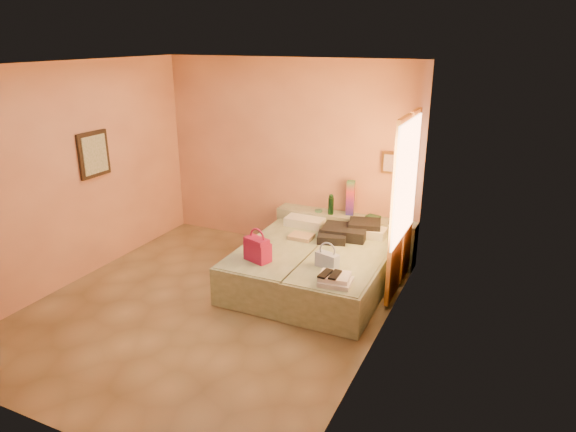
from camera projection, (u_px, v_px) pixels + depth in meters
name	position (u px, v px, depth m)	size (l,w,h in m)	color
ground	(209.00, 307.00, 6.16)	(4.50, 4.50, 0.00)	#9D895E
room_walls	(243.00, 153.00, 5.97)	(4.02, 4.51, 2.81)	#EDA97E
headboard_ledge	(345.00, 236.00, 7.46)	(2.05, 0.30, 0.65)	#A6B493
bed_left	(282.00, 262.00, 6.79)	(0.90, 2.00, 0.50)	#ACBF9A
bed_right	(346.00, 274.00, 6.43)	(0.90, 2.00, 0.50)	#ACBF9A
water_bottle	(331.00, 205.00, 7.34)	(0.08, 0.08, 0.28)	#13341C
rainbow_box	(350.00, 198.00, 7.29)	(0.11, 0.11, 0.50)	#A51444
small_dish	(318.00, 211.00, 7.48)	(0.11, 0.11, 0.03)	#468063
green_book	(373.00, 217.00, 7.23)	(0.18, 0.13, 0.03)	#27492F
flower_vase	(402.00, 216.00, 6.92)	(0.20, 0.20, 0.26)	silver
magenta_handbag	(258.00, 249.00, 6.18)	(0.32, 0.18, 0.30)	#A51444
khaki_garment	(301.00, 237.00, 6.89)	(0.31, 0.25, 0.05)	tan
clothes_pile	(349.00, 231.00, 6.89)	(0.64, 0.64, 0.19)	black
blue_handbag	(327.00, 260.00, 6.02)	(0.28, 0.12, 0.18)	#466BA9
towel_stack	(336.00, 280.00, 5.63)	(0.35, 0.30, 0.10)	white
sandal_pair	(330.00, 274.00, 5.61)	(0.17, 0.23, 0.02)	black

